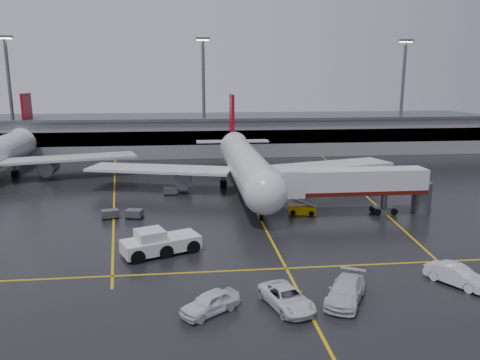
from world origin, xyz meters
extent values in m
plane|color=black|center=(0.00, 0.00, 0.00)|extent=(220.00, 220.00, 0.00)
cube|color=gold|center=(0.00, 0.00, 0.01)|extent=(0.25, 90.00, 0.02)
cube|color=gold|center=(0.00, -22.00, 0.01)|extent=(60.00, 0.25, 0.02)
cube|color=gold|center=(-20.00, 10.00, 0.01)|extent=(9.99, 69.35, 0.02)
cube|color=gold|center=(18.00, 10.00, 0.01)|extent=(7.57, 69.64, 0.02)
cube|color=gray|center=(0.00, 48.00, 4.00)|extent=(120.00, 18.00, 8.00)
cube|color=black|center=(0.00, 39.20, 4.50)|extent=(120.00, 0.40, 3.00)
cube|color=#595B60|center=(0.00, 48.00, 8.30)|extent=(122.00, 19.00, 0.60)
cylinder|color=#595B60|center=(-45.00, 42.00, 12.50)|extent=(0.70, 0.70, 25.00)
cube|color=#595B60|center=(-45.00, 42.00, 25.20)|extent=(3.00, 1.20, 0.50)
cube|color=#FFE5B2|center=(-45.00, 42.00, 24.90)|extent=(2.60, 0.90, 0.20)
cylinder|color=#595B60|center=(-5.00, 42.00, 12.50)|extent=(0.70, 0.70, 25.00)
cube|color=#595B60|center=(-5.00, 42.00, 25.20)|extent=(3.00, 1.20, 0.50)
cube|color=#FFE5B2|center=(-5.00, 42.00, 24.90)|extent=(2.60, 0.90, 0.20)
cylinder|color=#595B60|center=(40.00, 42.00, 12.50)|extent=(0.70, 0.70, 25.00)
cube|color=#595B60|center=(40.00, 42.00, 25.20)|extent=(3.00, 1.20, 0.50)
cube|color=#FFE5B2|center=(40.00, 42.00, 24.90)|extent=(2.60, 0.90, 0.20)
cylinder|color=silver|center=(0.00, 8.00, 4.20)|extent=(5.20, 36.00, 5.20)
sphere|color=silver|center=(0.00, -10.00, 4.20)|extent=(5.20, 5.20, 5.20)
cone|color=silver|center=(0.00, 29.00, 4.80)|extent=(4.94, 8.00, 4.94)
cube|color=maroon|center=(0.00, 30.00, 9.70)|extent=(0.50, 5.50, 8.50)
cube|color=silver|center=(0.00, 29.00, 5.00)|extent=(14.00, 3.00, 0.25)
cube|color=silver|center=(-13.00, 10.00, 3.40)|extent=(22.80, 11.83, 0.40)
cube|color=silver|center=(13.00, 10.00, 3.40)|extent=(22.80, 11.83, 0.40)
cylinder|color=#595B60|center=(-9.50, 9.00, 2.00)|extent=(2.60, 4.50, 2.60)
cylinder|color=#595B60|center=(9.50, 9.00, 2.00)|extent=(2.60, 4.50, 2.60)
cylinder|color=#595B60|center=(0.00, -7.00, 1.00)|extent=(0.56, 0.56, 2.00)
cylinder|color=#595B60|center=(-3.20, 11.00, 1.00)|extent=(0.56, 0.56, 2.00)
cylinder|color=#595B60|center=(3.20, 11.00, 1.00)|extent=(0.56, 0.56, 2.00)
cylinder|color=black|center=(0.00, -7.00, 0.45)|extent=(0.40, 1.10, 1.10)
cylinder|color=black|center=(-3.20, 11.00, 0.55)|extent=(1.00, 1.40, 1.40)
cylinder|color=black|center=(3.20, 11.00, 0.55)|extent=(1.00, 1.40, 1.40)
cone|color=silver|center=(-42.00, 41.00, 4.80)|extent=(4.94, 8.00, 4.94)
cube|color=maroon|center=(-42.00, 42.00, 9.70)|extent=(0.50, 5.50, 8.50)
cube|color=silver|center=(-42.00, 41.00, 5.00)|extent=(14.00, 3.00, 0.25)
cube|color=silver|center=(-29.00, 22.00, 3.40)|extent=(22.80, 11.83, 0.40)
cylinder|color=#595B60|center=(-32.50, 21.00, 2.00)|extent=(2.60, 4.50, 2.60)
cylinder|color=#595B60|center=(-38.80, 23.00, 1.00)|extent=(0.56, 0.56, 2.00)
cylinder|color=black|center=(-38.80, 23.00, 0.55)|extent=(1.00, 1.40, 1.40)
cube|color=silver|center=(12.00, -6.00, 4.40)|extent=(18.00, 3.20, 3.00)
cube|color=#4F0F0A|center=(12.00, -6.00, 3.10)|extent=(18.00, 3.30, 0.50)
cube|color=silver|center=(3.80, -6.00, 4.40)|extent=(3.00, 3.40, 3.30)
cylinder|color=#595B60|center=(16.00, -6.00, 1.50)|extent=(0.80, 0.80, 3.00)
cube|color=#595B60|center=(16.00, -6.00, 0.45)|extent=(2.60, 1.60, 0.90)
cylinder|color=#595B60|center=(21.00, -6.00, 2.00)|extent=(2.40, 2.40, 4.00)
cylinder|color=black|center=(14.90, -6.00, 0.45)|extent=(0.90, 1.80, 0.90)
cylinder|color=black|center=(17.10, -6.00, 0.45)|extent=(0.90, 1.80, 0.90)
cube|color=silver|center=(-11.51, -16.91, 0.97)|extent=(8.11, 5.69, 1.29)
cube|color=silver|center=(-12.50, -17.33, 2.04)|extent=(3.38, 3.38, 1.08)
cube|color=black|center=(-12.50, -17.33, 2.04)|extent=(3.04, 3.04, 0.97)
cylinder|color=black|center=(-14.09, -17.99, 0.59)|extent=(2.54, 3.52, 1.40)
cylinder|color=black|center=(-11.51, -16.91, 0.59)|extent=(2.54, 3.52, 1.40)
cylinder|color=black|center=(-8.93, -15.83, 0.59)|extent=(2.54, 3.52, 1.40)
cube|color=#D4A705|center=(5.73, -4.80, 0.53)|extent=(3.73, 2.34, 1.06)
cube|color=#595B60|center=(5.73, -4.80, 1.54)|extent=(3.45, 1.75, 1.21)
cylinder|color=black|center=(4.62, -4.48, 0.29)|extent=(1.10, 1.76, 0.67)
cylinder|color=black|center=(6.84, -5.12, 0.29)|extent=(1.10, 1.76, 0.67)
imported|color=white|center=(-1.51, -29.29, 0.77)|extent=(4.10, 6.05, 1.54)
imported|color=silver|center=(3.25, -28.82, 0.86)|extent=(5.06, 6.36, 1.73)
imported|color=white|center=(13.45, -26.97, 0.85)|extent=(4.21, 5.35, 1.70)
imported|color=white|center=(-7.30, -29.49, 0.81)|extent=(4.97, 4.32, 1.62)
cube|color=#595B60|center=(-15.45, -4.48, 0.65)|extent=(2.26, 1.76, 0.90)
cylinder|color=black|center=(-16.35, -4.76, 0.18)|extent=(0.40, 0.20, 0.40)
cylinder|color=black|center=(-14.80, -5.17, 0.18)|extent=(0.40, 0.20, 0.40)
cylinder|color=black|center=(-16.10, -3.80, 0.18)|extent=(0.40, 0.20, 0.40)
cylinder|color=black|center=(-14.55, -4.20, 0.18)|extent=(0.40, 0.20, 0.40)
cube|color=#595B60|center=(-18.40, -4.23, 0.65)|extent=(2.29, 1.83, 0.90)
cylinder|color=black|center=(-19.02, -4.95, 0.18)|extent=(0.40, 0.20, 0.40)
cylinder|color=black|center=(-17.49, -4.48, 0.18)|extent=(0.40, 0.20, 0.40)
cylinder|color=black|center=(-19.31, -3.99, 0.18)|extent=(0.40, 0.20, 0.40)
cylinder|color=black|center=(-17.78, -3.52, 0.18)|extent=(0.40, 0.20, 0.40)
cube|color=#595B60|center=(-11.38, 7.22, 0.65)|extent=(2.06, 1.40, 0.90)
cylinder|color=black|center=(-12.15, 6.68, 0.18)|extent=(0.40, 0.20, 0.40)
cylinder|color=black|center=(-10.55, 6.75, 0.18)|extent=(0.40, 0.20, 0.40)
cylinder|color=black|center=(-12.20, 7.68, 0.18)|extent=(0.40, 0.20, 0.40)
cylinder|color=black|center=(-10.60, 7.75, 0.18)|extent=(0.40, 0.20, 0.40)
camera|label=1|loc=(-8.65, -61.35, 16.94)|focal=35.13mm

